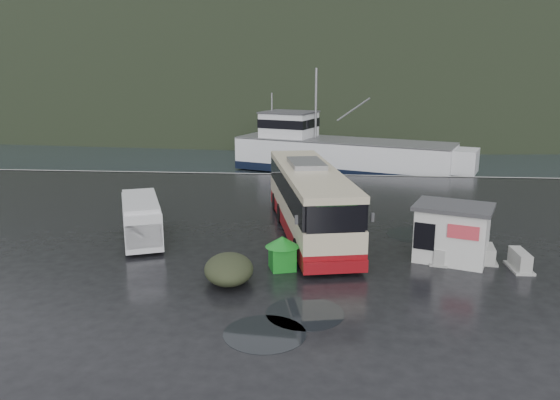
# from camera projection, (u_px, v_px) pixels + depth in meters

# --- Properties ---
(ground) EXTENTS (160.00, 160.00, 0.00)m
(ground) POSITION_uv_depth(u_px,v_px,m) (288.00, 254.00, 26.29)
(ground) COLOR black
(ground) RESTS_ON ground
(harbor_water) EXTENTS (300.00, 180.00, 0.02)m
(harbor_water) POSITION_uv_depth(u_px,v_px,m) (318.00, 104.00, 132.81)
(harbor_water) COLOR black
(harbor_water) RESTS_ON ground
(quay_edge) EXTENTS (160.00, 0.60, 1.50)m
(quay_edge) POSITION_uv_depth(u_px,v_px,m) (304.00, 175.00, 45.65)
(quay_edge) COLOR #999993
(quay_edge) RESTS_ON ground
(headland) EXTENTS (780.00, 540.00, 570.00)m
(headland) POSITION_uv_depth(u_px,v_px,m) (343.00, 86.00, 267.59)
(headland) COLOR black
(headland) RESTS_ON ground
(coach_bus) EXTENTS (5.89, 13.76, 3.79)m
(coach_bus) POSITION_uv_depth(u_px,v_px,m) (309.00, 232.00, 29.64)
(coach_bus) COLOR #BFB290
(coach_bus) RESTS_ON ground
(white_van) EXTENTS (3.71, 5.73, 2.26)m
(white_van) POSITION_uv_depth(u_px,v_px,m) (143.00, 241.00, 28.24)
(white_van) COLOR silver
(white_van) RESTS_ON ground
(waste_bin_left) EXTENTS (1.36, 1.36, 1.52)m
(waste_bin_left) POSITION_uv_depth(u_px,v_px,m) (282.00, 269.00, 24.27)
(waste_bin_left) COLOR #15791E
(waste_bin_left) RESTS_ON ground
(waste_bin_right) EXTENTS (1.16, 1.16, 1.38)m
(waste_bin_right) POSITION_uv_depth(u_px,v_px,m) (337.00, 256.00, 25.89)
(waste_bin_right) COLOR #15791E
(waste_bin_right) RESTS_ON ground
(dome_tent) EXTENTS (2.52, 3.18, 1.13)m
(dome_tent) POSITION_uv_depth(u_px,v_px,m) (229.00, 282.00, 22.83)
(dome_tent) COLOR #2A301D
(dome_tent) RESTS_ON ground
(ticket_kiosk) EXTENTS (4.10, 3.62, 2.66)m
(ticket_kiosk) POSITION_uv_depth(u_px,v_px,m) (450.00, 260.00, 25.42)
(ticket_kiosk) COLOR silver
(ticket_kiosk) RESTS_ON ground
(jersey_barrier_a) EXTENTS (0.95, 1.57, 0.74)m
(jersey_barrier_a) POSITION_uv_depth(u_px,v_px,m) (488.00, 261.00, 25.23)
(jersey_barrier_a) COLOR #999993
(jersey_barrier_a) RESTS_ON ground
(jersey_barrier_b) EXTENTS (1.11, 1.69, 0.78)m
(jersey_barrier_b) POSITION_uv_depth(u_px,v_px,m) (439.00, 262.00, 25.16)
(jersey_barrier_b) COLOR #999993
(jersey_barrier_b) RESTS_ON ground
(jersey_barrier_c) EXTENTS (0.88, 1.71, 0.84)m
(jersey_barrier_c) POSITION_uv_depth(u_px,v_px,m) (519.00, 269.00, 24.25)
(jersey_barrier_c) COLOR #999993
(jersey_barrier_c) RESTS_ON ground
(fishing_trawler) EXTENTS (25.44, 14.03, 10.04)m
(fishing_trawler) POSITION_uv_depth(u_px,v_px,m) (342.00, 159.00, 53.63)
(fishing_trawler) COLOR silver
(fishing_trawler) RESTS_ON ground
(puddles) EXTENTS (9.55, 14.59, 0.01)m
(puddles) POSITION_uv_depth(u_px,v_px,m) (340.00, 285.00, 22.44)
(puddles) COLOR black
(puddles) RESTS_ON ground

